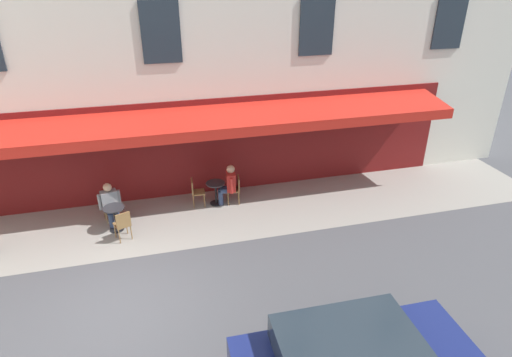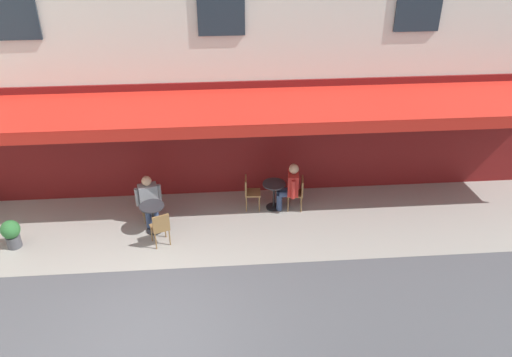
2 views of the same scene
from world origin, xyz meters
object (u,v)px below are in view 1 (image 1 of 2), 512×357
Objects in this scene: cafe_chair_wicker_corner_left at (236,187)px; seated_patron_in_grey at (110,203)px; cafe_chair_wicker_corner_right at (123,223)px; seated_companion_in_red at (229,183)px; cafe_chair_wicker_near_door at (196,190)px; cafe_chair_wicker_kerbside at (109,204)px; cafe_table_near_entrance at (115,215)px; cafe_table_mid_terrace at (216,190)px.

cafe_chair_wicker_corner_left is 3.80m from seated_patron_in_grey.
seated_patron_in_grey is (0.34, -0.99, 0.14)m from cafe_chair_wicker_corner_right.
seated_companion_in_red is (-3.57, -0.33, 0.02)m from seated_patron_in_grey.
cafe_chair_wicker_near_door is at bearing -147.12° from cafe_chair_wicker_corner_right.
cafe_chair_wicker_kerbside is at bearing 1.87° from seated_companion_in_red.
cafe_chair_wicker_corner_right is 1.00× the size of cafe_chair_wicker_corner_left.
cafe_chair_wicker_kerbside and cafe_chair_wicker_corner_left have the same top height.
cafe_table_near_entrance is at bearing 10.77° from cafe_chair_wicker_corner_left.
cafe_table_near_entrance is 0.82× the size of cafe_chair_wicker_kerbside.
seated_companion_in_red reaches higher than seated_patron_in_grey.
cafe_table_near_entrance is at bearing 104.90° from seated_patron_in_grey.
cafe_table_near_entrance is 3.75m from cafe_chair_wicker_corner_left.
cafe_chair_wicker_kerbside is at bearing -75.10° from seated_patron_in_grey.
seated_patron_in_grey is at bearing 104.90° from cafe_chair_wicker_kerbside.
seated_companion_in_red is (-3.23, -1.32, 0.16)m from cafe_chair_wicker_corner_right.
cafe_chair_wicker_near_door is at bearing -175.21° from cafe_chair_wicker_kerbside.
cafe_chair_wicker_corner_left is (-0.63, 0.09, 0.06)m from cafe_table_mid_terrace.
cafe_table_near_entrance is 0.82× the size of cafe_chair_wicker_corner_left.
cafe_chair_wicker_corner_right is at bearing 25.97° from cafe_table_mid_terrace.
cafe_table_near_entrance is 0.56× the size of seated_companion_in_red.
cafe_chair_wicker_kerbside is at bearing -71.56° from cafe_chair_wicker_corner_right.
seated_companion_in_red reaches higher than cafe_table_mid_terrace.
cafe_table_mid_terrace is 0.56× the size of seated_companion_in_red.
cafe_table_mid_terrace is 3.19m from seated_patron_in_grey.
cafe_chair_wicker_corner_right is 1.00× the size of cafe_chair_wicker_kerbside.
cafe_table_near_entrance is 1.00× the size of cafe_table_mid_terrace.
seated_patron_in_grey is (3.16, 0.38, 0.20)m from cafe_table_mid_terrace.
cafe_chair_wicker_kerbside is at bearing 3.12° from cafe_table_mid_terrace.
cafe_chair_wicker_corner_left reaches higher than cafe_table_mid_terrace.
cafe_chair_wicker_corner_right is 0.71× the size of seated_patron_in_grey.
seated_companion_in_red is (-1.04, 0.10, 0.16)m from cafe_chair_wicker_near_door.
cafe_table_near_entrance is 0.63m from cafe_chair_wicker_corner_right.
cafe_table_near_entrance is 0.58× the size of seated_patron_in_grey.
cafe_chair_wicker_corner_left is (-3.44, -1.29, 0.00)m from cafe_chair_wicker_corner_right.
seated_patron_in_grey is (3.79, 0.30, 0.14)m from cafe_chair_wicker_corner_left.
cafe_table_mid_terrace is at bearing -7.84° from seated_companion_in_red.
cafe_chair_wicker_corner_right is 1.00× the size of cafe_chair_wicker_near_door.
seated_patron_in_grey is at bearing -75.10° from cafe_table_near_entrance.
cafe_chair_wicker_near_door is at bearing -5.39° from seated_companion_in_red.
cafe_chair_wicker_kerbside is 1.00× the size of cafe_chair_wicker_near_door.
cafe_chair_wicker_corner_left is (-3.68, -0.70, 0.06)m from cafe_table_near_entrance.
cafe_table_near_entrance is 3.55m from seated_companion_in_red.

